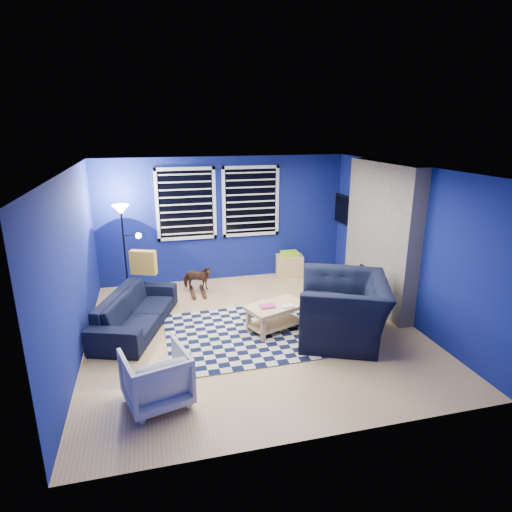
{
  "coord_description": "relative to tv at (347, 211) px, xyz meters",
  "views": [
    {
      "loc": [
        -1.45,
        -5.88,
        3.08
      ],
      "look_at": [
        0.11,
        0.3,
        1.12
      ],
      "focal_mm": 30.0,
      "sensor_mm": 36.0,
      "label": 1
    }
  ],
  "objects": [
    {
      "name": "armchair_big",
      "position": [
        -1.2,
        -2.53,
        -0.94
      ],
      "size": [
        1.8,
        1.7,
        0.93
      ],
      "primitive_type": "imported",
      "rotation": [
        0.0,
        0.0,
        -1.97
      ],
      "color": "black",
      "rests_on": "floor"
    },
    {
      "name": "floor_lamp",
      "position": [
        -4.37,
        0.02,
        0.0
      ],
      "size": [
        0.47,
        0.29,
        1.71
      ],
      "color": "black",
      "rests_on": "floor"
    },
    {
      "name": "wall_back",
      "position": [
        -2.45,
        0.5,
        -0.15
      ],
      "size": [
        5.0,
        0.0,
        5.0
      ],
      "primitive_type": "plane",
      "rotation": [
        1.57,
        0.0,
        0.0
      ],
      "color": "navy",
      "rests_on": "floor"
    },
    {
      "name": "wall_right",
      "position": [
        0.05,
        -2.0,
        -0.15
      ],
      "size": [
        0.0,
        5.0,
        5.0
      ],
      "primitive_type": "plane",
      "rotation": [
        1.57,
        0.0,
        -1.57
      ],
      "color": "navy",
      "rests_on": "floor"
    },
    {
      "name": "fireplace",
      "position": [
        -0.09,
        -1.5,
        -0.2
      ],
      "size": [
        0.65,
        2.0,
        2.5
      ],
      "color": "gray",
      "rests_on": "floor"
    },
    {
      "name": "wall_left",
      "position": [
        -4.95,
        -2.0,
        -0.15
      ],
      "size": [
        0.0,
        5.0,
        5.0
      ],
      "primitive_type": "plane",
      "rotation": [
        1.57,
        0.0,
        1.57
      ],
      "color": "navy",
      "rests_on": "floor"
    },
    {
      "name": "ceiling",
      "position": [
        -2.45,
        -2.0,
        1.1
      ],
      "size": [
        5.0,
        5.0,
        0.0
      ],
      "primitive_type": "plane",
      "rotation": [
        3.14,
        0.0,
        0.0
      ],
      "color": "white",
      "rests_on": "wall_back"
    },
    {
      "name": "window_right",
      "position": [
        -1.9,
        0.46,
        0.2
      ],
      "size": [
        1.17,
        0.06,
        1.42
      ],
      "color": "black",
      "rests_on": "wall_back"
    },
    {
      "name": "sofa",
      "position": [
        -4.22,
        -1.45,
        -1.11
      ],
      "size": [
        2.14,
        1.4,
        0.58
      ],
      "primitive_type": "imported",
      "rotation": [
        0.0,
        0.0,
        1.23
      ],
      "color": "black",
      "rests_on": "floor"
    },
    {
      "name": "window_left",
      "position": [
        -3.2,
        0.46,
        0.2
      ],
      "size": [
        1.17,
        0.06,
        1.42
      ],
      "color": "black",
      "rests_on": "wall_back"
    },
    {
      "name": "tv",
      "position": [
        0.0,
        0.0,
        0.0
      ],
      "size": [
        0.07,
        1.0,
        0.58
      ],
      "color": "black",
      "rests_on": "wall_right"
    },
    {
      "name": "coffee_table",
      "position": [
        -2.12,
        -2.07,
        -1.09
      ],
      "size": [
        1.02,
        0.79,
        0.45
      ],
      "rotation": [
        0.0,
        0.0,
        0.35
      ],
      "color": "#DBBD7B",
      "rests_on": "rug"
    },
    {
      "name": "throw_pillow",
      "position": [
        -4.07,
        -0.55,
        -0.61
      ],
      "size": [
        0.47,
        0.3,
        0.43
      ],
      "primitive_type": "cube",
      "rotation": [
        0.0,
        0.0,
        -0.39
      ],
      "color": "gold",
      "rests_on": "sofa"
    },
    {
      "name": "armchair_bent",
      "position": [
        -3.96,
        -3.48,
        -1.08
      ],
      "size": [
        0.86,
        0.87,
        0.65
      ],
      "primitive_type": "imported",
      "rotation": [
        0.0,
        0.0,
        3.41
      ],
      "color": "gray",
      "rests_on": "floor"
    },
    {
      "name": "cabinet",
      "position": [
        -1.11,
        0.25,
        -1.16
      ],
      "size": [
        0.61,
        0.47,
        0.55
      ],
      "rotation": [
        0.0,
        0.0,
        -0.2
      ],
      "color": "#DBBD7B",
      "rests_on": "floor"
    },
    {
      "name": "rocking_horse",
      "position": [
        -3.12,
        -0.26,
        -1.09
      ],
      "size": [
        0.45,
        0.62,
        0.48
      ],
      "primitive_type": "imported",
      "rotation": [
        0.0,
        0.0,
        1.19
      ],
      "color": "#4A2F18",
      "rests_on": "floor"
    },
    {
      "name": "rug",
      "position": [
        -2.55,
        -2.09,
        -1.39
      ],
      "size": [
        2.53,
        2.04,
        0.02
      ],
      "primitive_type": "cube",
      "rotation": [
        0.0,
        0.0,
        0.02
      ],
      "color": "black",
      "rests_on": "floor"
    },
    {
      "name": "floor",
      "position": [
        -2.45,
        -2.0,
        -1.4
      ],
      "size": [
        5.0,
        5.0,
        0.0
      ],
      "primitive_type": "plane",
      "color": "tan",
      "rests_on": "ground"
    }
  ]
}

